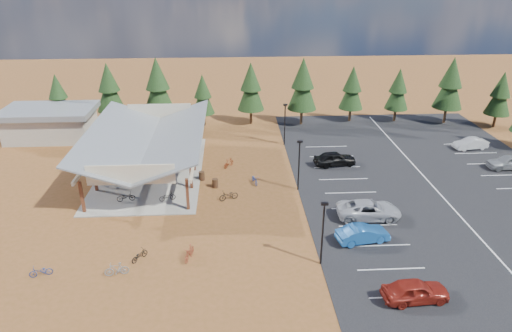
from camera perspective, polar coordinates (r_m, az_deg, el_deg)
name	(u,v)px	position (r m, az deg, el deg)	size (l,w,h in m)	color
ground	(248,201)	(42.73, -1.04, -4.36)	(140.00, 140.00, 0.00)	brown
asphalt_lot	(428,182)	(49.50, 20.75, -1.83)	(27.00, 44.00, 0.04)	black
concrete_pad	(151,171)	(49.72, -12.96, -0.65)	(10.60, 18.60, 0.10)	gray
bike_pavilion	(148,138)	(48.29, -13.37, 3.41)	(11.65, 19.40, 4.97)	#553318
outbuilding	(50,123)	(62.72, -24.32, 4.96)	(11.00, 7.00, 3.90)	#ADA593
lamp_post_0	(323,229)	(33.19, 8.36, -7.82)	(0.50, 0.25, 5.14)	black
lamp_post_1	(299,162)	(43.65, 5.40, 0.52)	(0.50, 0.25, 5.14)	black
lamp_post_2	(285,122)	(54.75, 3.62, 5.57)	(0.50, 0.25, 5.14)	black
trash_bin_0	(215,183)	(45.16, -5.12, -2.16)	(0.60, 0.60, 0.90)	#3C2515
trash_bin_1	(202,176)	(46.83, -6.80, -1.23)	(0.60, 0.60, 0.90)	#3C2515
pine_0	(58,95)	(65.72, -23.51, 8.11)	(3.11, 3.11, 7.24)	#382314
pine_1	(109,88)	(64.12, -17.90, 9.30)	(3.65, 3.65, 8.50)	#382314
pine_2	(158,85)	(61.47, -12.20, 9.83)	(4.02, 4.02, 9.37)	#382314
pine_3	(203,95)	(61.65, -6.67, 8.84)	(3.00, 3.00, 6.99)	#382314
pine_4	(251,87)	(61.69, -0.65, 9.87)	(3.62, 3.62, 8.43)	#382314
pine_5	(303,84)	(61.62, 5.86, 10.11)	(3.90, 3.90, 9.09)	#382314
pine_6	(352,88)	(64.22, 11.93, 9.52)	(3.31, 3.31, 7.71)	#382314
pine_7	(398,89)	(65.86, 17.34, 9.13)	(3.17, 3.17, 7.39)	#382314
pine_8	(451,83)	(67.13, 23.14, 9.47)	(3.90, 3.90, 9.07)	#382314
pine_13	(501,94)	(68.42, 28.25, 7.95)	(3.23, 3.23, 7.52)	#382314
bike_0	(126,197)	(43.95, -15.95, -3.72)	(0.58, 1.66, 0.87)	black
bike_1	(112,183)	(46.86, -17.60, -2.01)	(0.49, 1.75, 1.05)	gray
bike_2	(125,154)	(53.54, -16.04, 1.43)	(0.61, 1.74, 0.91)	navy
bike_3	(152,146)	(55.03, -12.86, 2.44)	(0.46, 1.62, 0.97)	maroon
bike_4	(167,197)	(43.17, -11.02, -3.77)	(0.53, 1.53, 0.80)	black
bike_5	(158,168)	(48.83, -12.14, -0.26)	(0.52, 1.86, 1.12)	#95979D
bike_6	(164,166)	(49.45, -11.43, 0.01)	(0.62, 1.79, 0.94)	#184791
bike_7	(169,148)	(54.05, -10.84, 2.17)	(0.42, 1.48, 0.89)	maroon
bike_10	(41,271)	(36.43, -25.31, -11.82)	(0.55, 1.57, 0.82)	navy
bike_11	(189,252)	(35.07, -8.35, -10.65)	(0.51, 1.81, 1.09)	maroon
bike_12	(139,255)	(35.75, -14.36, -10.75)	(0.54, 1.54, 0.81)	black
bike_13	(117,269)	(34.56, -17.03, -12.23)	(0.48, 1.71, 1.03)	gray
bike_14	(255,179)	(45.79, -0.17, -1.68)	(0.58, 1.66, 0.87)	#203E9C
bike_15	(229,163)	(49.47, -3.43, 0.39)	(0.46, 1.64, 0.99)	maroon
bike_16	(229,195)	(42.71, -3.43, -3.68)	(0.65, 1.86, 0.98)	black
car_0	(415,291)	(32.59, 19.30, -14.49)	(1.76, 4.38, 1.49)	maroon
car_1	(363,234)	(37.44, 13.20, -8.25)	(1.48, 4.24, 1.40)	#1A5297
car_2	(369,210)	(40.80, 13.93, -5.33)	(2.55, 5.52, 1.53)	#B3B4BB
car_4	(335,159)	(50.39, 9.82, 0.92)	(1.83, 4.54, 1.55)	black
car_8	(509,162)	(55.87, 29.03, 0.46)	(1.81, 4.49, 1.53)	gray
car_9	(471,144)	(59.79, 25.24, 2.55)	(1.40, 4.01, 1.32)	silver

